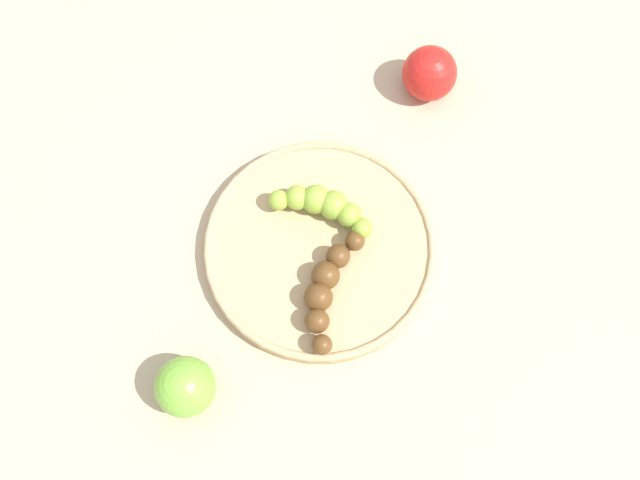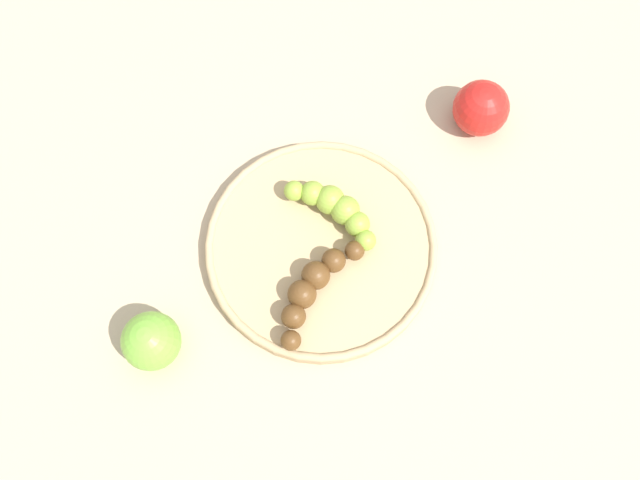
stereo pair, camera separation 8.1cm
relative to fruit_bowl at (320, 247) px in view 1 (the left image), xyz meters
The scene contains 6 objects.
ground_plane 0.01m from the fruit_bowl, ahead, with size 2.40×2.40×0.00m, color tan.
fruit_bowl is the anchor object (origin of this frame).
banana_overripe 0.06m from the fruit_bowl, behind, with size 0.13×0.10×0.03m.
banana_green 0.05m from the fruit_bowl, 21.88° to the right, with size 0.09×0.11×0.04m.
apple_green 0.23m from the fruit_bowl, 122.24° to the left, with size 0.07×0.07×0.07m, color #72B238.
apple_red 0.27m from the fruit_bowl, 48.32° to the right, with size 0.07×0.07×0.07m, color red.
Camera 1 is at (-0.26, 0.08, 0.80)m, focal length 38.38 mm.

